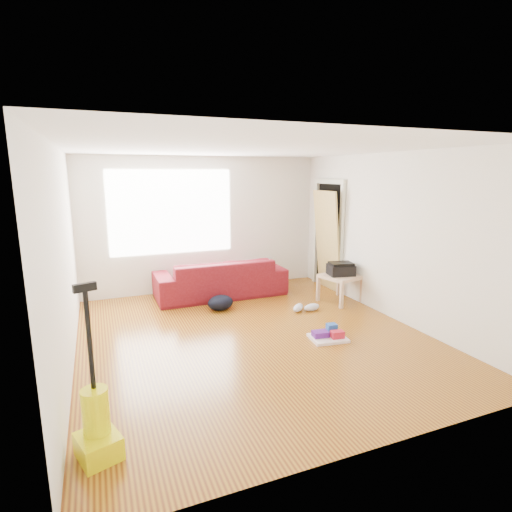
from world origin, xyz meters
name	(u,v)px	position (x,y,z in m)	size (l,w,h in m)	color
room	(254,244)	(0.07, 0.15, 1.25)	(4.51, 5.01, 2.51)	#622B0E
sofa	(221,295)	(0.13, 1.95, 0.00)	(2.32, 0.91, 0.68)	#560912
tv_stand	(261,280)	(1.04, 2.22, 0.14)	(0.77, 0.58, 0.26)	black
tv	(261,266)	(1.04, 2.22, 0.41)	(0.53, 0.07, 0.31)	black
side_table	(340,279)	(1.95, 0.84, 0.40)	(0.71, 0.71, 0.48)	tan
printer	(341,269)	(1.95, 0.84, 0.58)	(0.47, 0.39, 0.22)	black
bucket	(183,303)	(-0.60, 1.79, 0.00)	(0.26, 0.26, 0.26)	#1919AD
toilet_paper	(180,293)	(-0.64, 1.75, 0.19)	(0.13, 0.13, 0.12)	white
cleaning_tray	(328,335)	(0.91, -0.47, 0.05)	(0.51, 0.43, 0.17)	silver
backpack	(221,310)	(-0.10, 1.20, 0.00)	(0.44, 0.35, 0.24)	black
sneakers	(305,307)	(1.15, 0.63, 0.06)	(0.51, 0.29, 0.12)	silver
vacuum	(97,426)	(-2.00, -1.73, 0.26)	(0.38, 0.41, 1.40)	#DCD700
door_panel	(325,289)	(2.13, 1.58, 0.00)	(0.04, 0.75, 1.88)	#A68F4C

